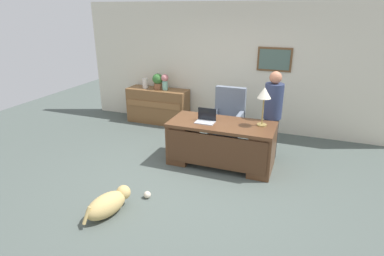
# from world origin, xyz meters

# --- Properties ---
(ground_plane) EXTENTS (12.00, 12.00, 0.00)m
(ground_plane) POSITION_xyz_m (0.00, 0.00, 0.00)
(ground_plane) COLOR #4C5651
(back_wall) EXTENTS (7.00, 0.16, 2.70)m
(back_wall) POSITION_xyz_m (0.01, 2.60, 1.35)
(back_wall) COLOR beige
(back_wall) RESTS_ON ground_plane
(desk) EXTENTS (1.77, 0.81, 0.76)m
(desk) POSITION_xyz_m (0.32, 0.65, 0.41)
(desk) COLOR brown
(desk) RESTS_ON ground_plane
(credenza) EXTENTS (1.44, 0.50, 0.81)m
(credenza) POSITION_xyz_m (-1.67, 2.25, 0.40)
(credenza) COLOR brown
(credenza) RESTS_ON ground_plane
(armchair) EXTENTS (0.60, 0.59, 1.12)m
(armchair) POSITION_xyz_m (0.19, 1.60, 0.50)
(armchair) COLOR slate
(armchair) RESTS_ON ground_plane
(person_standing) EXTENTS (0.32, 0.32, 1.58)m
(person_standing) POSITION_xyz_m (1.07, 1.25, 0.81)
(person_standing) COLOR #262323
(person_standing) RESTS_ON ground_plane
(dog_lying) EXTENTS (0.45, 0.77, 0.30)m
(dog_lying) POSITION_xyz_m (-0.67, -1.25, 0.16)
(dog_lying) COLOR tan
(dog_lying) RESTS_ON ground_plane
(laptop) EXTENTS (0.32, 0.22, 0.22)m
(laptop) POSITION_xyz_m (0.05, 0.63, 0.82)
(laptop) COLOR #B2B5BA
(laptop) RESTS_ON desk
(desk_lamp) EXTENTS (0.22, 0.22, 0.64)m
(desk_lamp) POSITION_xyz_m (0.97, 0.79, 1.27)
(desk_lamp) COLOR #9E8447
(desk_lamp) RESTS_ON desk
(vase_with_flowers) EXTENTS (0.17, 0.17, 0.36)m
(vase_with_flowers) POSITION_xyz_m (-1.47, 2.25, 1.01)
(vase_with_flowers) COLOR #86CBB8
(vase_with_flowers) RESTS_ON credenza
(vase_empty) EXTENTS (0.13, 0.13, 0.22)m
(vase_empty) POSITION_xyz_m (-1.98, 2.25, 0.92)
(vase_empty) COLOR silver
(vase_empty) RESTS_ON credenza
(potted_plant) EXTENTS (0.24, 0.24, 0.36)m
(potted_plant) POSITION_xyz_m (-1.65, 2.25, 1.00)
(potted_plant) COLOR brown
(potted_plant) RESTS_ON credenza
(dog_toy_ball) EXTENTS (0.10, 0.10, 0.10)m
(dog_toy_ball) POSITION_xyz_m (-0.37, -0.74, 0.05)
(dog_toy_ball) COLOR beige
(dog_toy_ball) RESTS_ON ground_plane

